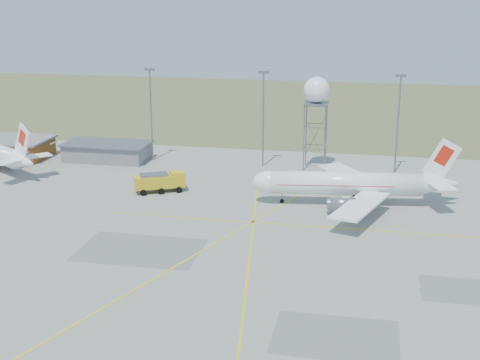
% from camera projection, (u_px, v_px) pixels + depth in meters
% --- Properties ---
extents(ground, '(400.00, 400.00, 0.00)m').
position_uv_depth(ground, '(255.00, 308.00, 81.08)').
color(ground, '#A1A29C').
rests_on(ground, ground).
extents(grass_strip, '(400.00, 120.00, 0.03)m').
position_uv_depth(grass_strip, '(332.00, 108.00, 212.83)').
color(grass_strip, '#4D5B32').
rests_on(grass_strip, ground).
extents(building_grey, '(19.00, 10.00, 3.90)m').
position_uv_depth(building_grey, '(107.00, 151.00, 149.21)').
color(building_grey, slate).
rests_on(building_grey, ground).
extents(mast_a, '(2.20, 0.50, 20.50)m').
position_uv_depth(mast_a, '(151.00, 107.00, 146.37)').
color(mast_a, slate).
rests_on(mast_a, ground).
extents(mast_b, '(2.20, 0.50, 20.50)m').
position_uv_depth(mast_b, '(263.00, 111.00, 141.68)').
color(mast_b, slate).
rests_on(mast_b, ground).
extents(mast_c, '(2.20, 0.50, 20.50)m').
position_uv_depth(mast_c, '(398.00, 116.00, 136.42)').
color(mast_c, slate).
rests_on(mast_c, ground).
extents(airliner_main, '(36.36, 35.08, 12.38)m').
position_uv_depth(airliner_main, '(350.00, 184.00, 118.45)').
color(airliner_main, white).
rests_on(airliner_main, ground).
extents(radar_tower, '(5.40, 5.40, 19.54)m').
position_uv_depth(radar_tower, '(316.00, 118.00, 140.03)').
color(radar_tower, slate).
rests_on(radar_tower, ground).
extents(fire_truck, '(9.80, 7.06, 3.76)m').
position_uv_depth(fire_truck, '(161.00, 183.00, 126.28)').
color(fire_truck, gold).
rests_on(fire_truck, ground).
extents(baggage_tug, '(3.01, 2.93, 1.94)m').
position_uv_depth(baggage_tug, '(22.00, 163.00, 144.66)').
color(baggage_tug, '#B10C0E').
rests_on(baggage_tug, ground).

